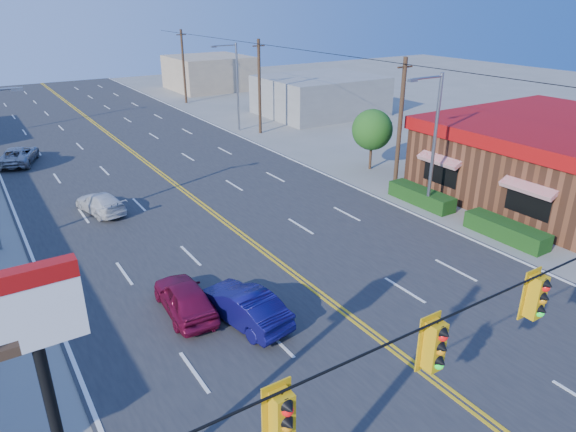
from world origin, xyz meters
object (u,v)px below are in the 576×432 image
car_blue (244,307)px  car_silver (18,156)px  signal_span (559,303)px  car_white (101,204)px  kfc (553,157)px  car_magenta (185,299)px  pizza_hut_sign (41,361)px

car_blue → car_silver: car_blue is taller
signal_span → car_blue: bearing=110.0°
signal_span → car_blue: size_ratio=5.71×
car_white → kfc: bearing=142.3°
car_magenta → car_blue: size_ratio=0.96×
car_magenta → car_white: 12.53m
pizza_hut_sign → car_magenta: size_ratio=1.68×
kfc → car_magenta: bearing=-178.9°
car_magenta → car_silver: (-2.86, 25.77, -0.03)m
kfc → car_white: size_ratio=4.05×
car_blue → kfc: bearing=175.3°
kfc → car_silver: 37.83m
pizza_hut_sign → car_white: bearing=74.6°
car_magenta → signal_span: bearing=118.0°
pizza_hut_sign → car_silver: pizza_hut_sign is taller
signal_span → car_white: (-5.35, 24.03, -4.30)m
car_magenta → pizza_hut_sign: bearing=56.5°
kfc → car_white: 28.13m
signal_span → car_blue: 11.13m
car_magenta → car_blue: (1.69, -1.82, 0.01)m
car_white → car_silver: bearing=-90.7°
car_silver → car_blue: bearing=119.0°
signal_span → car_magenta: bearing=114.4°
car_magenta → car_silver: bearing=-80.1°
kfc → pizza_hut_sign: (-30.90, -8.00, 2.80)m
pizza_hut_sign → car_magenta: bearing=53.0°
kfc → car_white: bearing=154.6°
signal_span → kfc: (20.02, 12.00, -2.51)m
signal_span → car_white: 24.99m
car_silver → car_magenta: bearing=116.0°
signal_span → pizza_hut_sign: 11.60m
signal_span → kfc: bearing=30.9°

